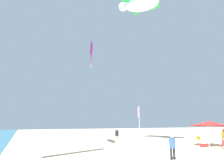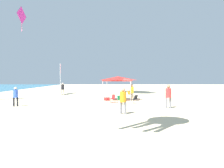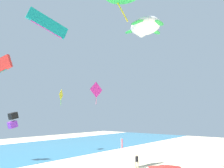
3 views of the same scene
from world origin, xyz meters
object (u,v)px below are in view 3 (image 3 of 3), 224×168
(canopy_tent, at_px, (167,168))
(kite_box_black, at_px, (13,120))
(kite_turtle_white, at_px, (145,27))
(kite_parafoil_teal, at_px, (48,24))
(person_watching_sky, at_px, (137,160))
(kite_diamond_yellow, at_px, (61,95))
(kite_diamond_magenta, at_px, (96,90))
(banner_flag, at_px, (121,153))

(canopy_tent, relative_size, kite_box_black, 1.30)
(kite_turtle_white, bearing_deg, kite_parafoil_teal, 77.67)
(canopy_tent, height_order, person_watching_sky, canopy_tent)
(kite_turtle_white, distance_m, kite_parafoil_teal, 13.46)
(kite_turtle_white, xyz_separation_m, kite_parafoil_teal, (-6.79, 11.56, 1.26))
(kite_diamond_yellow, relative_size, kite_diamond_magenta, 1.04)
(banner_flag, relative_size, kite_parafoil_teal, 0.73)
(banner_flag, height_order, kite_diamond_magenta, kite_diamond_magenta)
(kite_parafoil_teal, bearing_deg, kite_box_black, 103.93)
(kite_diamond_yellow, xyz_separation_m, kite_diamond_magenta, (-6.24, -15.74, -0.67))
(kite_diamond_yellow, bearing_deg, canopy_tent, -145.90)
(kite_box_black, height_order, kite_diamond_magenta, kite_diamond_magenta)
(kite_box_black, distance_m, kite_diamond_magenta, 14.75)
(banner_flag, distance_m, kite_parafoil_teal, 19.89)
(banner_flag, relative_size, kite_turtle_white, 0.68)
(canopy_tent, relative_size, person_watching_sky, 1.92)
(kite_turtle_white, relative_size, kite_box_black, 2.40)
(person_watching_sky, height_order, kite_diamond_magenta, kite_diamond_magenta)
(kite_box_black, bearing_deg, kite_diamond_magenta, 20.27)
(person_watching_sky, height_order, kite_parafoil_teal, kite_parafoil_teal)
(person_watching_sky, relative_size, kite_box_black, 0.67)
(kite_parafoil_teal, bearing_deg, banner_flag, -49.92)
(canopy_tent, bearing_deg, kite_parafoil_teal, 94.36)
(kite_turtle_white, bearing_deg, kite_diamond_yellow, 35.57)
(canopy_tent, height_order, kite_parafoil_teal, kite_parafoil_teal)
(canopy_tent, relative_size, banner_flag, 0.79)
(banner_flag, bearing_deg, kite_parafoil_teal, 113.53)
(banner_flag, xyz_separation_m, kite_diamond_yellow, (7.35, 20.88, 8.43))
(canopy_tent, distance_m, person_watching_sky, 10.74)
(banner_flag, distance_m, kite_diamond_yellow, 23.69)
(kite_diamond_yellow, xyz_separation_m, kite_turtle_white, (-4.73, -22.88, 7.25))
(canopy_tent, bearing_deg, kite_diamond_magenta, 71.75)
(kite_parafoil_teal, bearing_deg, person_watching_sky, -29.34)
(banner_flag, height_order, kite_box_black, kite_box_black)
(kite_box_black, distance_m, kite_parafoil_teal, 16.03)
(person_watching_sky, xyz_separation_m, kite_diamond_magenta, (-3.27, 4.40, 9.27))
(person_watching_sky, height_order, kite_turtle_white, kite_turtle_white)
(person_watching_sky, bearing_deg, kite_box_black, -172.38)
(canopy_tent, height_order, kite_diamond_magenta, kite_diamond_magenta)
(kite_turtle_white, height_order, kite_parafoil_teal, kite_parafoil_teal)
(person_watching_sky, relative_size, kite_diamond_magenta, 0.55)
(person_watching_sky, xyz_separation_m, kite_parafoil_teal, (-8.55, 8.82, 18.45))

